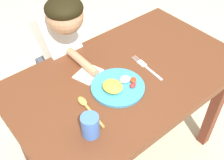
{
  "coord_description": "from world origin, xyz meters",
  "views": [
    {
      "loc": [
        -0.71,
        -0.74,
        1.68
      ],
      "look_at": [
        -0.1,
        -0.0,
        0.77
      ],
      "focal_mm": 44.9,
      "sensor_mm": 36.0,
      "label": 1
    }
  ],
  "objects": [
    {
      "name": "person",
      "position": [
        -0.13,
        0.42,
        0.59
      ],
      "size": [
        0.2,
        0.49,
        1.07
      ],
      "rotation": [
        0.0,
        0.0,
        3.14
      ],
      "color": "#444A59",
      "rests_on": "ground_plane"
    },
    {
      "name": "drinking_cup",
      "position": [
        -0.35,
        -0.17,
        0.8
      ],
      "size": [
        0.07,
        0.07,
        0.1
      ],
      "primitive_type": "cylinder",
      "color": "#4475D4",
      "rests_on": "dining_table"
    },
    {
      "name": "fork",
      "position": [
        0.11,
        -0.03,
        0.75
      ],
      "size": [
        0.03,
        0.22,
        0.01
      ],
      "rotation": [
        0.0,
        0.0,
        1.5
      ],
      "color": "silver",
      "rests_on": "dining_table"
    },
    {
      "name": "spoon",
      "position": [
        -0.28,
        -0.06,
        0.75
      ],
      "size": [
        0.04,
        0.2,
        0.02
      ],
      "rotation": [
        0.0,
        0.0,
        1.48
      ],
      "color": "tan",
      "rests_on": "dining_table"
    },
    {
      "name": "dining_table",
      "position": [
        0.0,
        0.0,
        0.64
      ],
      "size": [
        1.18,
        0.7,
        0.75
      ],
      "color": "brown",
      "rests_on": "ground_plane"
    },
    {
      "name": "napkin",
      "position": [
        -0.15,
        0.12,
        0.75
      ],
      "size": [
        0.16,
        0.14,
        0.0
      ],
      "primitive_type": "cube",
      "rotation": [
        0.0,
        0.0,
        0.32
      ],
      "color": "white",
      "rests_on": "dining_table"
    },
    {
      "name": "ground_plane",
      "position": [
        0.0,
        0.0,
        0.0
      ],
      "size": [
        8.0,
        8.0,
        0.0
      ],
      "primitive_type": "plane",
      "color": "beige"
    },
    {
      "name": "plate",
      "position": [
        -0.1,
        -0.05,
        0.76
      ],
      "size": [
        0.25,
        0.25,
        0.05
      ],
      "color": "#3D92BC",
      "rests_on": "dining_table"
    }
  ]
}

